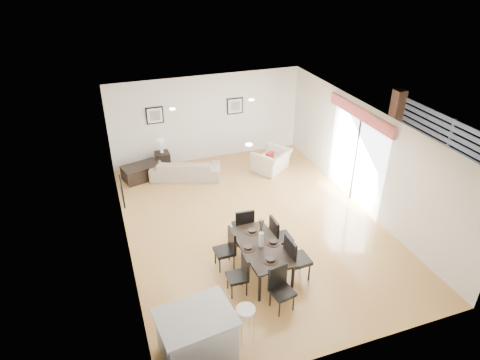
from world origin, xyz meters
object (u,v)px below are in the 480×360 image
object	(u,v)px
dining_chair_wfar	(228,247)
dining_chair_enear	(294,256)
dining_chair_head	(280,286)
side_table	(163,161)
armchair	(271,160)
coffee_table	(142,172)
dining_chair_foot	(244,225)
dining_chair_efar	(278,235)
kitchen_island	(197,335)
bar_stool	(246,313)
sofa	(185,169)
dining_table	(261,248)
dining_chair_wnear	(241,273)

from	to	relation	value
dining_chair_wfar	dining_chair_enear	bearing A→B (deg)	52.90
dining_chair_head	side_table	bearing A→B (deg)	89.47
armchair	coffee_table	bearing A→B (deg)	-47.01
dining_chair_head	dining_chair_foot	world-z (taller)	dining_chair_foot
dining_chair_head	armchair	bearing A→B (deg)	58.61
dining_chair_efar	dining_chair_enear	bearing A→B (deg)	178.95
kitchen_island	bar_stool	distance (m)	0.88
sofa	dining_table	distance (m)	4.61
dining_chair_wnear	kitchen_island	world-z (taller)	kitchen_island
sofa	dining_table	bearing A→B (deg)	116.62
dining_chair_efar	dining_chair_head	xyz separation A→B (m)	(-0.59, -1.43, -0.03)
side_table	bar_stool	xyz separation A→B (m)	(0.17, -6.92, 0.36)
dining_chair_wnear	bar_stool	distance (m)	1.20
sofa	dining_chair_head	bearing A→B (deg)	115.24
coffee_table	bar_stool	distance (m)	6.60
coffee_table	kitchen_island	size ratio (longest dim) A/B	0.79
dining_chair_wfar	kitchen_island	distance (m)	2.30
coffee_table	side_table	world-z (taller)	side_table
kitchen_island	coffee_table	bearing A→B (deg)	83.30
sofa	dining_chair_wnear	bearing A→B (deg)	109.36
sofa	bar_stool	distance (m)	6.14
dining_table	sofa	bearing A→B (deg)	94.73
dining_table	dining_chair_wnear	xyz separation A→B (m)	(-0.58, -0.41, -0.14)
dining_chair_head	dining_chair_foot	size ratio (longest dim) A/B	0.94
dining_chair_wfar	dining_chair_enear	xyz separation A→B (m)	(1.15, -0.83, 0.07)
coffee_table	bar_stool	xyz separation A→B (m)	(0.87, -6.52, 0.42)
bar_stool	dining_table	bearing A→B (deg)	60.03
sofa	side_table	world-z (taller)	sofa
bar_stool	dining_chair_foot	bearing A→B (deg)	70.86
sofa	coffee_table	bearing A→B (deg)	1.63
sofa	bar_stool	size ratio (longest dim) A/B	2.74
side_table	kitchen_island	bearing A→B (deg)	-95.73
armchair	side_table	bearing A→B (deg)	-56.28
armchair	dining_chair_wfar	size ratio (longest dim) A/B	1.15
coffee_table	side_table	bearing A→B (deg)	13.43
sofa	dining_chair_efar	bearing A→B (deg)	124.91
sofa	dining_chair_enear	distance (m)	5.11
dining_chair_head	bar_stool	world-z (taller)	dining_chair_head
bar_stool	dining_chair_efar	bearing A→B (deg)	53.18
sofa	dining_chair_foot	xyz separation A→B (m)	(0.54, -3.55, 0.24)
kitchen_island	bar_stool	size ratio (longest dim) A/B	1.83
sofa	dining_chair_head	xyz separation A→B (m)	(0.53, -5.58, 0.21)
dining_chair_wnear	dining_chair_efar	xyz separation A→B (m)	(1.16, 0.82, 0.05)
sofa	dining_chair_head	distance (m)	5.61
dining_chair_wfar	dining_chair_foot	distance (m)	0.83
dining_table	dining_chair_enear	size ratio (longest dim) A/B	1.64
dining_table	dining_chair_wfar	xyz separation A→B (m)	(-0.58, 0.41, -0.12)
kitchen_island	bar_stool	world-z (taller)	kitchen_island
dining_chair_wnear	armchair	bearing A→B (deg)	152.20
bar_stool	dining_chair_enear	bearing A→B (deg)	37.98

